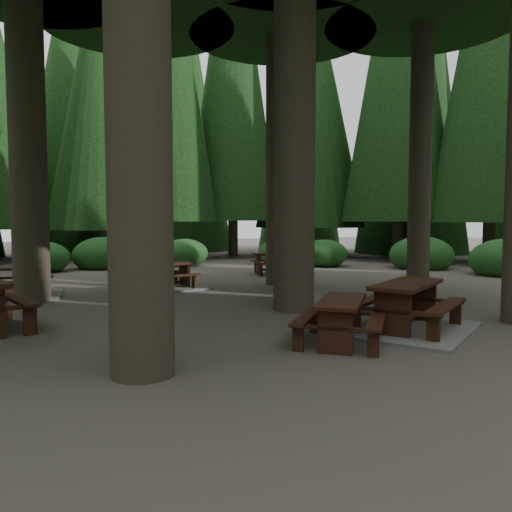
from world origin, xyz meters
name	(u,v)px	position (x,y,z in m)	size (l,w,h in m)	color
ground	(261,314)	(0.00, 0.00, 0.00)	(80.00, 80.00, 0.00)	#514942
picnic_table_a	(407,314)	(1.69, -2.22, 0.28)	(3.07, 2.96, 0.81)	gray
picnic_table_c	(163,281)	(-1.03, 4.33, 0.23)	(2.43, 2.17, 0.70)	gray
picnic_table_d	(278,260)	(3.43, 6.67, 0.49)	(1.96, 1.71, 0.73)	#371A10
picnic_table_e	(341,314)	(0.18, -2.60, 0.44)	(1.94, 1.98, 0.67)	#371A10
picnic_table_f	(14,287)	(-4.63, 4.29, 0.24)	(2.27, 1.93, 0.72)	gray
shrub_ring	(278,288)	(0.70, 0.75, 0.40)	(23.86, 24.64, 1.49)	#1E5A21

